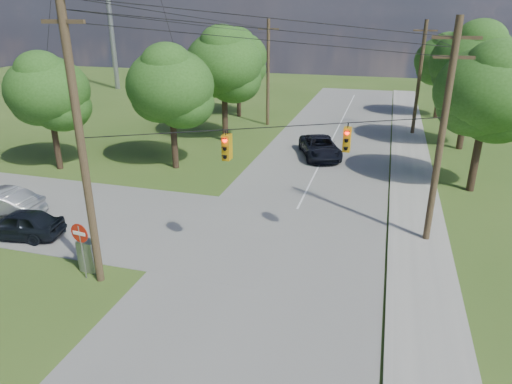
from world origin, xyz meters
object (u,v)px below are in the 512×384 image
(car_cross_dark, at_px, (19,224))
(car_main_north, at_px, (320,147))
(pole_sw, at_px, (80,137))
(do_not_enter_sign, at_px, (80,239))
(control_cabinet, at_px, (89,255))
(pole_ne, at_px, (442,133))
(pole_north_w, at_px, (268,72))
(pole_north_e, at_px, (419,78))

(car_cross_dark, relative_size, car_main_north, 0.76)
(pole_sw, relative_size, car_cross_dark, 2.80)
(do_not_enter_sign, bearing_deg, car_cross_dark, 162.81)
(car_main_north, xyz_separation_m, control_cabinet, (-7.18, -19.46, -0.09))
(pole_ne, bearing_deg, car_main_north, 120.02)
(pole_north_w, bearing_deg, car_cross_dark, -101.74)
(pole_north_e, xyz_separation_m, car_cross_dark, (-19.57, -27.30, -4.37))
(pole_sw, height_order, do_not_enter_sign, pole_sw)
(pole_north_e, relative_size, car_cross_dark, 2.33)
(pole_north_e, relative_size, control_cabinet, 6.94)
(control_cabinet, distance_m, do_not_enter_sign, 1.33)
(pole_ne, bearing_deg, pole_sw, -150.62)
(car_main_north, bearing_deg, do_not_enter_sign, -129.17)
(car_cross_dark, bearing_deg, pole_north_e, 135.15)
(pole_north_e, height_order, car_main_north, pole_north_e)
(pole_north_w, height_order, do_not_enter_sign, pole_north_w)
(pole_sw, relative_size, pole_north_e, 1.20)
(control_cabinet, bearing_deg, car_cross_dark, 165.28)
(car_cross_dark, xyz_separation_m, control_cabinet, (5.20, -1.70, -0.04))
(pole_sw, xyz_separation_m, control_cabinet, (-0.87, 0.60, -5.51))
(pole_ne, xyz_separation_m, control_cabinet, (-14.37, -7.00, -4.75))
(car_main_north, bearing_deg, pole_north_w, 105.03)
(pole_sw, xyz_separation_m, pole_ne, (13.50, 7.60, -0.76))
(pole_sw, height_order, pole_north_e, pole_sw)
(do_not_enter_sign, bearing_deg, pole_north_e, 70.82)
(car_cross_dark, bearing_deg, pole_north_w, 159.05)
(pole_north_w, distance_m, do_not_enter_sign, 29.84)
(car_cross_dark, height_order, control_cabinet, car_cross_dark)
(pole_sw, height_order, car_main_north, pole_sw)
(pole_sw, xyz_separation_m, pole_north_w, (-0.40, 29.60, -1.10))
(pole_north_e, distance_m, car_main_north, 12.71)
(pole_north_w, height_order, car_main_north, pole_north_w)
(car_main_north, relative_size, do_not_enter_sign, 2.20)
(car_cross_dark, bearing_deg, car_main_north, 135.91)
(car_main_north, height_order, control_cabinet, car_main_north)
(pole_sw, relative_size, pole_north_w, 1.20)
(car_cross_dark, height_order, car_main_north, car_main_north)
(car_cross_dark, relative_size, do_not_enter_sign, 1.67)
(car_cross_dark, xyz_separation_m, car_main_north, (12.38, 17.76, 0.05))
(do_not_enter_sign, bearing_deg, car_main_north, 77.23)
(pole_sw, distance_m, do_not_enter_sign, 4.42)
(do_not_enter_sign, bearing_deg, pole_ne, 34.74)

